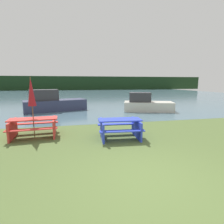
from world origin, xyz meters
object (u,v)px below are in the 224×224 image
picnic_table_blue (120,127)px  boat_second (53,103)px  umbrella_crimson (31,92)px  picnic_table_red (34,125)px  boat (146,104)px

picnic_table_blue → boat_second: bearing=113.9°
picnic_table_blue → umbrella_crimson: (-3.41, 0.91, 1.37)m
picnic_table_red → boat_second: size_ratio=0.40×
umbrella_crimson → boat_second: 6.90m
picnic_table_blue → umbrella_crimson: size_ratio=0.73×
boat → picnic_table_blue: bearing=-103.6°
picnic_table_blue → boat: boat is taller
boat → boat_second: bearing=-174.8°
picnic_table_blue → boat: bearing=58.6°
picnic_table_red → boat_second: boat_second is taller
picnic_table_blue → umbrella_crimson: 3.78m
picnic_table_red → boat_second: (-0.01, 6.79, 0.15)m
picnic_table_red → umbrella_crimson: bearing=63.4°
umbrella_crimson → boat: (7.13, 5.19, -1.31)m
umbrella_crimson → picnic_table_red: bearing=-116.6°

